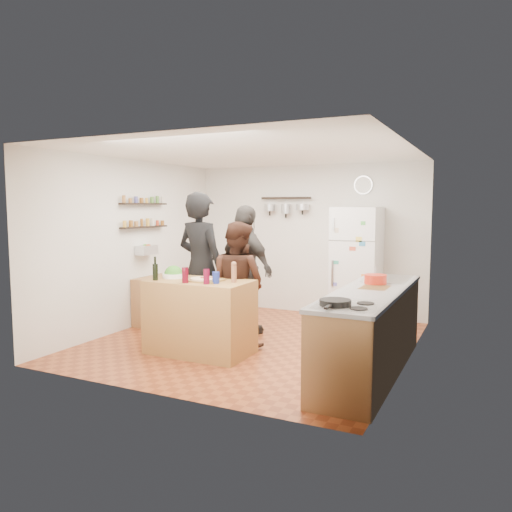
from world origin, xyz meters
The scene contains 26 objects.
room_shell centered at (0.00, 0.39, 1.25)m, with size 4.20×4.20×4.20m.
prep_island centered at (-0.36, -0.74, 0.46)m, with size 1.25×0.72×0.91m, color #A2723B.
pizza_board centered at (-0.28, -0.76, 0.92)m, with size 0.42×0.34×0.02m, color olive.
pizza centered at (-0.28, -0.76, 0.94)m, with size 0.34×0.34×0.02m, color beige.
salad_bowl centered at (-0.78, -0.69, 0.94)m, with size 0.28×0.28×0.06m, color white.
wine_bottle centered at (-0.86, -0.96, 1.01)m, with size 0.07×0.07×0.20m, color black.
wine_glass_near centered at (-0.41, -0.98, 1.00)m, with size 0.08×0.08×0.19m, color #4E0613.
wine_glass_far centered at (-0.14, -0.94, 1.00)m, with size 0.07×0.07×0.18m, color #580720.
pepper_mill centered at (0.09, -0.69, 1.01)m, with size 0.06×0.06×0.20m, color brown.
salt_canister centered at (-0.06, -0.86, 0.98)m, with size 0.08×0.08×0.14m, color navy.
person_left centered at (-0.68, -0.21, 1.00)m, with size 0.73×0.48×2.00m, color black.
person_center centered at (-0.10, -0.24, 0.81)m, with size 0.79×0.61×1.62m, color black.
person_back centered at (-0.29, 0.36, 0.92)m, with size 1.07×0.45×1.83m, color #2D2A28.
counter_run centered at (1.70, -0.55, 0.45)m, with size 0.63×2.63×0.90m, color #9E7042.
stove_top centered at (1.70, -1.50, 0.91)m, with size 0.60×0.62×0.02m, color white.
skillet centered at (1.60, -1.57, 0.95)m, with size 0.29×0.29×0.06m, color black.
sink centered at (1.70, 0.30, 0.92)m, with size 0.50×0.80×0.03m, color silver.
cutting_board centered at (1.70, -0.40, 0.91)m, with size 0.30×0.40×0.02m, color olive.
red_bowl centered at (1.65, -0.13, 0.97)m, with size 0.26×0.26×0.11m, color #B42614.
fridge centered at (0.95, 1.75, 0.90)m, with size 0.70×0.68×1.80m, color white.
wall_clock centered at (0.95, 2.08, 2.15)m, with size 0.30×0.30×0.03m, color silver.
spice_shelf_lower centered at (-1.93, 0.20, 1.50)m, with size 0.12×1.00×0.03m, color black.
spice_shelf_upper centered at (-1.93, 0.20, 1.85)m, with size 0.12×1.00×0.03m, color black.
produce_basket centered at (-1.90, 0.20, 1.15)m, with size 0.18×0.35×0.14m, color silver.
side_table centered at (-1.74, 0.31, 0.36)m, with size 0.50×0.80×0.73m, color #A37144.
pot_rack centered at (-0.35, 2.00, 1.95)m, with size 0.90×0.04×0.04m, color black.
Camera 1 is at (2.88, -5.89, 1.82)m, focal length 35.00 mm.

